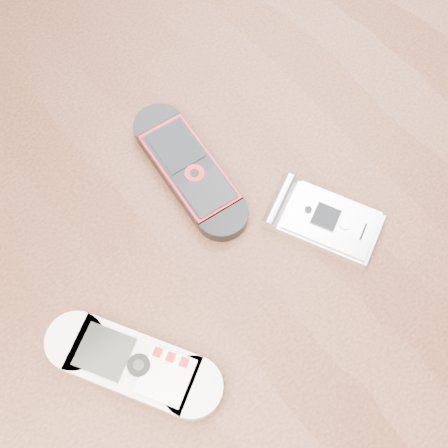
# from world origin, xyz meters

# --- Properties ---
(ground) EXTENTS (4.00, 4.00, 0.00)m
(ground) POSITION_xyz_m (0.00, 0.00, 0.00)
(ground) COLOR #472B19
(ground) RESTS_ON ground
(table) EXTENTS (1.20, 0.80, 0.75)m
(table) POSITION_xyz_m (0.00, 0.00, 0.64)
(table) COLOR black
(table) RESTS_ON ground
(nokia_white) EXTENTS (0.12, 0.16, 0.02)m
(nokia_white) POSITION_xyz_m (-0.13, -0.05, 0.76)
(nokia_white) COLOR silver
(nokia_white) RESTS_ON table
(nokia_black_red) EXTENTS (0.07, 0.17, 0.02)m
(nokia_black_red) POSITION_xyz_m (0.02, 0.07, 0.76)
(nokia_black_red) COLOR black
(nokia_black_red) RESTS_ON table
(motorola_razr) EXTENTS (0.10, 0.12, 0.02)m
(motorola_razr) POSITION_xyz_m (0.08, -0.06, 0.76)
(motorola_razr) COLOR silver
(motorola_razr) RESTS_ON table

